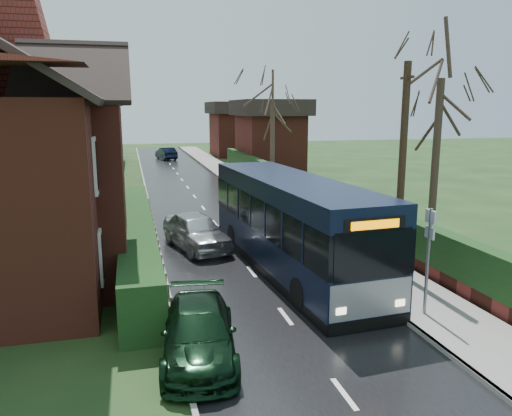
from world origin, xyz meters
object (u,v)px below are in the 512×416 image
object	(u,v)px
car_silver	(196,231)
telegraph_pole	(402,172)
car_green	(199,333)
bus_stop_sign	(429,247)
bus	(291,225)

from	to	relation	value
car_silver	telegraph_pole	size ratio (longest dim) A/B	0.61
car_green	bus_stop_sign	distance (m)	6.59
bus	car_silver	bearing A→B (deg)	124.93
bus_stop_sign	telegraph_pole	xyz separation A→B (m)	(1.06, 3.40, 1.61)
bus	bus_stop_sign	world-z (taller)	bus
telegraph_pole	bus	bearing A→B (deg)	161.86
car_silver	car_green	bearing A→B (deg)	-111.34
car_green	car_silver	bearing A→B (deg)	89.79
bus	telegraph_pole	size ratio (longest dim) A/B	1.54
bus_stop_sign	telegraph_pole	size ratio (longest dim) A/B	0.43
bus_stop_sign	telegraph_pole	bearing A→B (deg)	75.86
car_silver	car_green	size ratio (longest dim) A/B	1.05
car_silver	car_green	xyz separation A→B (m)	(-1.15, -9.26, -0.14)
car_silver	telegraph_pole	xyz separation A→B (m)	(6.30, -5.20, 2.92)
bus	car_green	world-z (taller)	bus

